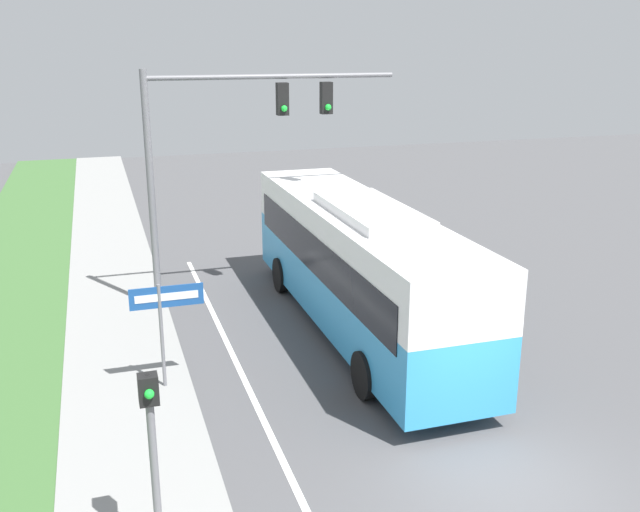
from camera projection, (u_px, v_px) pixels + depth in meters
name	position (u px, v px, depth m)	size (l,w,h in m)	color
ground_plane	(508.00, 485.00, 12.58)	(80.00, 80.00, 0.00)	#4C4C4F
bus	(357.00, 260.00, 18.74)	(2.60, 11.74, 3.64)	#3393D1
signal_gantry	(227.00, 139.00, 19.86)	(7.19, 0.41, 6.82)	slate
pedestrian_signal	(152.00, 437.00, 10.18)	(0.28, 0.34, 3.06)	slate
street_sign	(165.00, 313.00, 15.48)	(1.59, 0.08, 2.51)	slate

